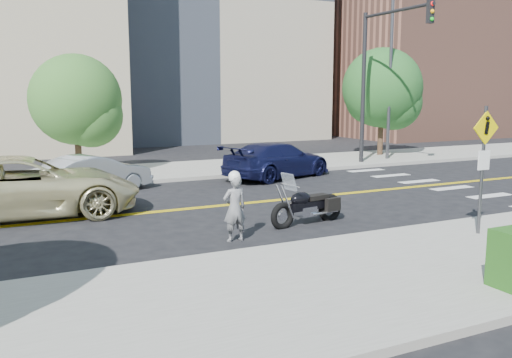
{
  "coord_description": "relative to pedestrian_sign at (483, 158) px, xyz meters",
  "views": [
    {
      "loc": [
        -6.01,
        -15.22,
        3.43
      ],
      "look_at": [
        0.16,
        -2.54,
        1.2
      ],
      "focal_mm": 38.0,
      "sensor_mm": 36.0,
      "label": 1
    }
  ],
  "objects": [
    {
      "name": "ground_plane",
      "position": [
        -4.2,
        6.31,
        -1.96
      ],
      "size": [
        120.0,
        120.0,
        0.0
      ],
      "primitive_type": "plane",
      "color": "black",
      "rests_on": "ground"
    },
    {
      "name": "sidewalk_near",
      "position": [
        -4.2,
        -1.19,
        -1.89
      ],
      "size": [
        60.0,
        5.0,
        0.15
      ],
      "primitive_type": "cube",
      "color": "#9E9B91",
      "rests_on": "ground_plane"
    },
    {
      "name": "sidewalk_far",
      "position": [
        -4.2,
        13.81,
        -1.89
      ],
      "size": [
        60.0,
        5.0,
        0.15
      ],
      "primitive_type": "cube",
      "color": "#9E9B91",
      "rests_on": "ground_plane"
    },
    {
      "name": "building_mid",
      "position": [
        3.8,
        32.31,
        8.04
      ],
      "size": [
        18.0,
        14.0,
        20.0
      ],
      "primitive_type": "cube",
      "color": "#A39984",
      "rests_on": "ground_plane"
    },
    {
      "name": "building_right",
      "position": [
        21.8,
        26.31,
        4.04
      ],
      "size": [
        14.0,
        12.0,
        12.0
      ],
      "primitive_type": "cube",
      "color": "#8C5947",
      "rests_on": "ground_plane"
    },
    {
      "name": "lamp_post",
      "position": [
        7.8,
        12.81,
        2.19
      ],
      "size": [
        0.16,
        0.16,
        8.0
      ],
      "primitive_type": "cylinder",
      "color": "#4C4C51",
      "rests_on": "sidewalk_far"
    },
    {
      "name": "traffic_light",
      "position": [
        5.8,
        11.39,
        2.71
      ],
      "size": [
        0.28,
        4.5,
        7.0
      ],
      "color": "black",
      "rests_on": "sidewalk_far"
    },
    {
      "name": "pedestrian_sign",
      "position": [
        0.0,
        0.0,
        0.0
      ],
      "size": [
        0.78,
        0.08,
        3.0
      ],
      "color": "#4C4C51",
      "rests_on": "sidewalk_near"
    },
    {
      "name": "motorcyclist",
      "position": [
        -5.25,
        2.41,
        -1.13
      ],
      "size": [
        0.58,
        0.39,
        1.67
      ],
      "rotation": [
        0.0,
        0.0,
        3.16
      ],
      "color": "#BCBDC2",
      "rests_on": "ground"
    },
    {
      "name": "motorcycle",
      "position": [
        -2.82,
        3.13,
        -1.25
      ],
      "size": [
        2.42,
        1.12,
        1.42
      ],
      "primitive_type": null,
      "rotation": [
        0.0,
        0.0,
        0.18
      ],
      "color": "black",
      "rests_on": "ground"
    },
    {
      "name": "suv",
      "position": [
        -9.48,
        7.27,
        -1.1
      ],
      "size": [
        6.32,
        3.12,
        1.72
      ],
      "primitive_type": "imported",
      "rotation": [
        0.0,
        0.0,
        1.53
      ],
      "color": "beige",
      "rests_on": "ground"
    },
    {
      "name": "parked_car_silver",
      "position": [
        -7.17,
        10.21,
        -1.29
      ],
      "size": [
        4.3,
        2.83,
        1.34
      ],
      "primitive_type": "imported",
      "rotation": [
        0.0,
        0.0,
        1.95
      ],
      "color": "#ACB0B4",
      "rests_on": "ground"
    },
    {
      "name": "parked_car_blue",
      "position": [
        0.22,
        10.51,
        -1.23
      ],
      "size": [
        5.45,
        3.58,
        1.47
      ],
      "primitive_type": "imported",
      "rotation": [
        0.0,
        0.0,
        1.9
      ],
      "color": "#171A46",
      "rests_on": "ground"
    },
    {
      "name": "tree_far_a",
      "position": [
        -7.09,
        14.2,
        1.22
      ],
      "size": [
        3.67,
        3.67,
        5.02
      ],
      "rotation": [
        0.0,
        0.0,
        -0.27
      ],
      "color": "#382619",
      "rests_on": "ground"
    },
    {
      "name": "tree_far_b",
      "position": [
        8.62,
        14.41,
        1.76
      ],
      "size": [
        4.22,
        4.22,
        5.84
      ],
      "rotation": [
        0.0,
        0.0,
        -0.11
      ],
      "color": "#382619",
      "rests_on": "ground"
    }
  ]
}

